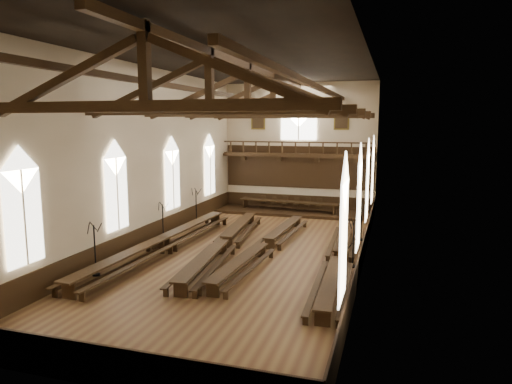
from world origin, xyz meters
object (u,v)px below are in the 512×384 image
refectory_row_b (224,241)px  candelabrum_left_far (196,214)px  candelabrum_left_mid (163,230)px  candelabrum_right_far (361,228)px  candelabrum_left_near (95,260)px  candelabrum_right_mid (353,253)px  refectory_row_c (265,244)px  dais (288,212)px  high_table (288,203)px  refectory_row_a (162,241)px  candelabrum_right_near (344,280)px  refectory_row_d (338,257)px

refectory_row_b → candelabrum_left_far: bearing=126.6°
candelabrum_left_mid → candelabrum_right_far: size_ratio=0.96×
candelabrum_left_near → candelabrum_left_mid: bearing=90.0°
candelabrum_left_near → candelabrum_right_mid: 12.03m
refectory_row_b → candelabrum_right_far: bearing=32.7°
refectory_row_c → candelabrum_left_near: (-6.42, -5.73, 0.25)m
dais → high_table: (-0.00, -0.00, 0.73)m
refectory_row_a → high_table: bearing=71.6°
candelabrum_left_near → candelabrum_right_far: candelabrum_left_near is taller
candelabrum_left_near → candelabrum_left_far: 11.06m
refectory_row_b → refectory_row_a: bearing=-160.3°
refectory_row_c → candelabrum_left_mid: 6.45m
dais → refectory_row_b: bearing=-95.0°
refectory_row_c → candelabrum_left_near: candelabrum_left_near is taller
refectory_row_b → dais: 11.35m
dais → high_table: 0.73m
refectory_row_b → high_table: high_table is taller
refectory_row_b → candelabrum_right_far: (6.97, 4.47, 0.21)m
refectory_row_a → candelabrum_right_near: candelabrum_right_near is taller
candelabrum_left_far → candelabrum_right_far: (11.10, -1.09, -0.02)m
refectory_row_c → candelabrum_left_mid: bearing=174.4°
candelabrum_left_near → candelabrum_right_near: candelabrum_left_near is taller
dais → high_table: bearing=-98.9°
refectory_row_c → candelabrum_left_mid: (-6.42, 0.63, 0.21)m
candelabrum_right_far → refectory_row_a: bearing=-151.0°
candelabrum_left_near → candelabrum_left_mid: 6.36m
high_table → candelabrum_left_near: size_ratio=3.15×
refectory_row_a → candelabrum_right_mid: bearing=1.5°
candelabrum_left_near → candelabrum_right_mid: bearing=22.7°
candelabrum_left_mid → candelabrum_right_mid: size_ratio=0.97×
refectory_row_d → candelabrum_right_far: candelabrum_right_far is taller
refectory_row_a → candelabrum_right_far: (10.12, 5.60, 0.16)m
dais → candelabrum_left_mid: candelabrum_left_mid is taller
candelabrum_left_far → refectory_row_b: bearing=-53.4°
dais → candelabrum_left_near: size_ratio=4.57×
candelabrum_left_mid → refectory_row_b: bearing=-11.7°
candelabrum_left_far → candelabrum_right_mid: 12.82m
candelabrum_left_far → candelabrum_right_mid: (11.10, -6.42, -0.04)m
refectory_row_d → candelabrum_left_mid: bearing=169.3°
refectory_row_c → high_table: bearing=96.6°
refectory_row_c → candelabrum_right_far: size_ratio=5.68×
dais → refectory_row_d: bearing=-66.8°
refectory_row_d → high_table: (-5.31, 12.42, 0.32)m
dais → candelabrum_left_far: bearing=-131.8°
dais → candelabrum_right_far: candelabrum_right_far is taller
candelabrum_left_far → candelabrum_right_far: 11.15m
candelabrum_left_near → candelabrum_left_far: size_ratio=0.99×
candelabrum_left_mid → candelabrum_right_far: candelabrum_right_far is taller
candelabrum_left_near → candelabrum_right_mid: (11.10, 4.64, -0.03)m
dais → candelabrum_left_mid: 11.65m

